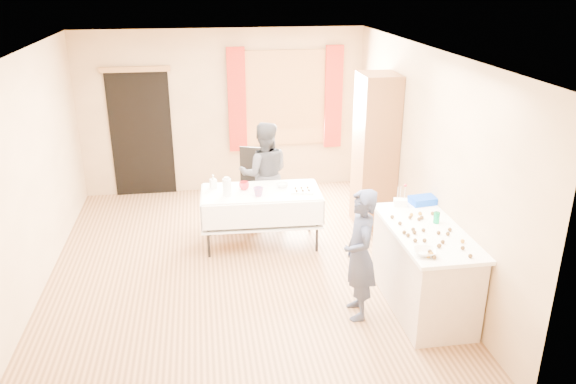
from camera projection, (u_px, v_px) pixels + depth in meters
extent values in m
cube|color=#9E7047|center=(239.00, 268.00, 6.90)|extent=(4.50, 5.50, 0.02)
cube|color=white|center=(231.00, 50.00, 5.95)|extent=(4.50, 5.50, 0.02)
cube|color=tan|center=(223.00, 112.00, 8.96)|extent=(4.50, 0.02, 2.60)
cube|color=tan|center=(263.00, 295.00, 3.88)|extent=(4.50, 0.02, 2.60)
cube|color=tan|center=(27.00, 178.00, 6.10)|extent=(0.02, 5.50, 2.60)
cube|color=tan|center=(423.00, 158.00, 6.75)|extent=(0.02, 5.50, 2.60)
cube|color=olive|center=(285.00, 98.00, 9.00)|extent=(1.32, 0.06, 1.52)
cube|color=white|center=(285.00, 98.00, 8.98)|extent=(1.20, 0.02, 1.40)
cube|color=#A42015|center=(237.00, 100.00, 8.84)|extent=(0.28, 0.06, 1.65)
cube|color=#A42015|center=(333.00, 97.00, 9.06)|extent=(0.28, 0.06, 1.65)
cube|color=black|center=(142.00, 134.00, 8.85)|extent=(0.95, 0.04, 2.00)
cube|color=olive|center=(135.00, 69.00, 8.46)|extent=(1.05, 0.06, 0.08)
cube|color=brown|center=(375.00, 152.00, 7.73)|extent=(0.50, 0.60, 2.15)
cube|color=beige|center=(423.00, 270.00, 5.96)|extent=(0.66, 1.47, 0.86)
cube|color=white|center=(427.00, 231.00, 5.79)|extent=(0.72, 1.53, 0.04)
cube|color=white|center=(261.00, 192.00, 7.25)|extent=(1.53, 0.81, 0.04)
cube|color=black|center=(251.00, 188.00, 8.18)|extent=(0.53, 0.53, 0.06)
cube|color=black|center=(254.00, 167.00, 8.26)|extent=(0.41, 0.18, 0.60)
imported|color=#252C46|center=(360.00, 255.00, 5.71)|extent=(0.54, 0.38, 1.41)
imported|color=black|center=(264.00, 174.00, 7.86)|extent=(0.82, 0.69, 1.49)
cylinder|color=#027F44|center=(437.00, 218.00, 5.91)|extent=(0.08, 0.08, 0.12)
imported|color=white|center=(425.00, 252.00, 5.26)|extent=(0.29, 0.29, 0.05)
cube|color=white|center=(400.00, 202.00, 6.36)|extent=(0.17, 0.14, 0.08)
cube|color=#083DCA|center=(423.00, 200.00, 6.42)|extent=(0.32, 0.24, 0.08)
cylinder|color=silver|center=(227.00, 187.00, 7.06)|extent=(0.12, 0.12, 0.22)
imported|color=#B31D26|center=(244.00, 186.00, 7.27)|extent=(0.16, 0.16, 0.10)
imported|color=red|center=(258.00, 192.00, 7.05)|extent=(0.16, 0.16, 0.12)
imported|color=white|center=(282.00, 185.00, 7.37)|extent=(0.22, 0.22, 0.05)
cube|color=white|center=(302.00, 191.00, 7.21)|extent=(0.32, 0.25, 0.02)
imported|color=white|center=(213.00, 181.00, 7.31)|extent=(0.12, 0.12, 0.18)
sphere|color=#3F2314|center=(411.00, 215.00, 6.08)|extent=(0.04, 0.04, 0.04)
sphere|color=#36220E|center=(433.00, 213.00, 6.11)|extent=(0.04, 0.04, 0.04)
sphere|color=#36220E|center=(415.00, 232.00, 5.67)|extent=(0.04, 0.04, 0.04)
sphere|color=#36220E|center=(413.00, 229.00, 5.73)|extent=(0.04, 0.04, 0.04)
sphere|color=#36220E|center=(434.00, 257.00, 5.17)|extent=(0.04, 0.04, 0.04)
sphere|color=#36220E|center=(420.00, 213.00, 6.11)|extent=(0.04, 0.04, 0.04)
sphere|color=#3F2314|center=(463.00, 241.00, 5.48)|extent=(0.04, 0.04, 0.04)
sphere|color=#36220E|center=(425.00, 240.00, 5.50)|extent=(0.04, 0.04, 0.04)
sphere|color=#36220E|center=(443.00, 242.00, 5.47)|extent=(0.04, 0.04, 0.04)
sphere|color=#36220E|center=(439.00, 233.00, 5.66)|extent=(0.04, 0.04, 0.04)
sphere|color=#36220E|center=(430.00, 251.00, 5.28)|extent=(0.04, 0.04, 0.04)
sphere|color=#36220E|center=(439.00, 246.00, 5.39)|extent=(0.04, 0.04, 0.04)
sphere|color=#3F2314|center=(428.00, 256.00, 5.20)|extent=(0.04, 0.04, 0.04)
sphere|color=#36220E|center=(419.00, 219.00, 5.98)|extent=(0.04, 0.04, 0.04)
sphere|color=#36220E|center=(448.00, 234.00, 5.64)|extent=(0.04, 0.04, 0.04)
sphere|color=#36220E|center=(450.00, 229.00, 5.73)|extent=(0.04, 0.04, 0.04)
sphere|color=#36220E|center=(410.00, 217.00, 6.02)|extent=(0.04, 0.04, 0.04)
sphere|color=#36220E|center=(463.00, 248.00, 5.35)|extent=(0.04, 0.04, 0.04)
sphere|color=#3F2314|center=(432.00, 254.00, 5.24)|extent=(0.04, 0.04, 0.04)
sphere|color=#36220E|center=(470.00, 256.00, 5.20)|extent=(0.04, 0.04, 0.04)
sphere|color=#36220E|center=(415.00, 240.00, 5.50)|extent=(0.04, 0.04, 0.04)
sphere|color=#36220E|center=(392.00, 217.00, 6.03)|extent=(0.04, 0.04, 0.04)
sphere|color=#36220E|center=(422.00, 218.00, 6.01)|extent=(0.04, 0.04, 0.04)
sphere|color=#36220E|center=(404.00, 232.00, 5.67)|extent=(0.04, 0.04, 0.04)
sphere|color=#3F2314|center=(420.00, 214.00, 6.11)|extent=(0.04, 0.04, 0.04)
sphere|color=#36220E|center=(408.00, 235.00, 5.61)|extent=(0.04, 0.04, 0.04)
sphere|color=#36220E|center=(423.00, 230.00, 5.72)|extent=(0.04, 0.04, 0.04)
sphere|color=#36220E|center=(400.00, 223.00, 5.87)|extent=(0.04, 0.04, 0.04)
sphere|color=#36220E|center=(439.00, 246.00, 5.40)|extent=(0.04, 0.04, 0.04)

